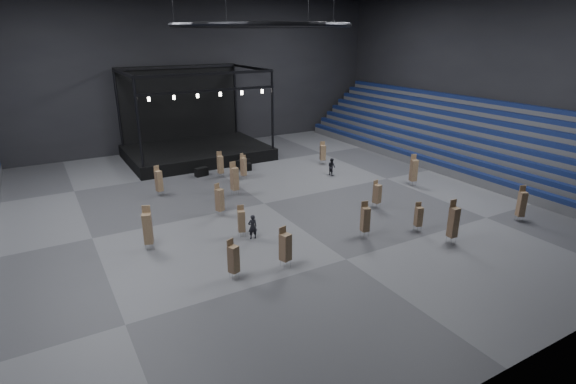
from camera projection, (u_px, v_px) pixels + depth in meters
floor at (264, 204)px, 34.86m from camera, size 50.00×50.00×0.00m
wall_back at (175, 67)px, 48.96m from camera, size 50.00×0.20×18.00m
wall_front at (552, 147)px, 14.71m from camera, size 50.00×0.20×18.00m
wall_right at (492, 71)px, 43.61m from camera, size 0.20×42.00×18.00m
bleachers_right at (467, 146)px, 45.08m from camera, size 7.20×40.00×6.40m
stage at (194, 143)px, 47.61m from camera, size 14.00×10.00×9.20m
truss_ring at (261, 25)px, 30.49m from camera, size 12.30×12.30×5.15m
flight_case_left at (201, 172)px, 41.43m from camera, size 1.27×0.80×0.79m
flight_case_mid at (246, 167)px, 43.02m from camera, size 1.11×0.65×0.71m
flight_case_right at (244, 164)px, 43.85m from camera, size 1.42×1.01×0.86m
chair_stack_0 at (453, 221)px, 27.94m from camera, size 0.54×0.54×2.84m
chair_stack_1 at (241, 221)px, 28.89m from camera, size 0.56×0.56×2.13m
chair_stack_2 at (323, 152)px, 44.95m from camera, size 0.64×0.64×2.28m
chair_stack_3 at (522, 203)px, 31.23m from camera, size 0.61×0.61×2.59m
chair_stack_4 at (285, 246)px, 25.05m from camera, size 0.67×0.67×2.42m
chair_stack_5 at (220, 164)px, 40.80m from camera, size 0.52×0.52×2.40m
chair_stack_6 at (148, 228)px, 27.05m from camera, size 0.66×0.66×2.81m
chair_stack_7 at (219, 199)px, 32.16m from camera, size 0.64×0.64×2.42m
chair_stack_8 at (159, 180)px, 36.16m from camera, size 0.58×0.58×2.51m
chair_stack_9 at (419, 216)px, 29.78m from camera, size 0.54×0.54×1.99m
chair_stack_10 at (234, 178)px, 36.29m from camera, size 0.59×0.59×2.76m
chair_stack_11 at (233, 258)px, 23.89m from camera, size 0.62×0.62×2.29m
chair_stack_12 at (244, 165)px, 41.08m from camera, size 0.58×0.58×1.99m
chair_stack_13 at (243, 166)px, 40.30m from camera, size 0.56×0.56×2.38m
chair_stack_14 at (414, 170)px, 38.52m from camera, size 0.64×0.64×2.75m
chair_stack_15 at (377, 193)px, 33.68m from camera, size 0.58×0.58×2.15m
chair_stack_16 at (365, 219)px, 28.85m from camera, size 0.57×0.57×2.39m
man_center at (253, 227)px, 28.71m from camera, size 0.63×0.46×1.63m
crew_member at (332, 167)px, 41.61m from camera, size 0.63×0.80×1.60m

